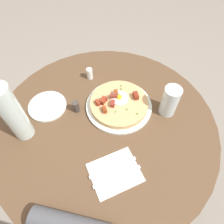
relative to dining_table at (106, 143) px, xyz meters
The scene contains 12 objects.
ground_plane 0.56m from the dining_table, ahead, with size 6.00×6.00×0.00m, color gray.
dining_table is the anchor object (origin of this frame).
pizza_plate 0.21m from the dining_table, 110.83° to the right, with size 0.28×0.28×0.01m, color silver.
breakfast_pizza 0.23m from the dining_table, 109.98° to the right, with size 0.25×0.25×0.04m.
bread_plate 0.32m from the dining_table, ahead, with size 0.16×0.16×0.01m, color silver.
napkin 0.27m from the dining_table, 115.26° to the left, with size 0.17×0.14×0.00m, color white.
fork 0.26m from the dining_table, 114.06° to the left, with size 0.18×0.01×0.01m, color silver.
knife 0.29m from the dining_table, 116.28° to the left, with size 0.18×0.01×0.01m, color silver.
water_glass 0.36m from the dining_table, 152.55° to the right, with size 0.07×0.07×0.14m, color silver.
water_bottle 0.44m from the dining_table, 22.12° to the left, with size 0.07×0.07×0.26m, color silver.
salt_shaker 0.34m from the dining_table, 59.43° to the right, with size 0.03×0.03×0.06m, color white.
pepper_shaker 0.24m from the dining_table, 14.33° to the right, with size 0.03×0.03×0.05m, color #3F3833.
Camera 1 is at (-0.14, 0.43, 1.46)m, focal length 33.47 mm.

